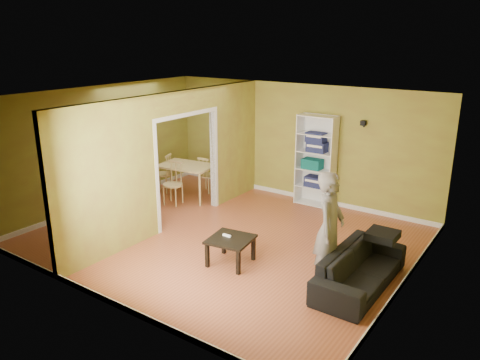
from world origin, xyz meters
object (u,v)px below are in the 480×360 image
(coffee_table, at_px, (231,242))
(dining_table, at_px, (187,168))
(person, at_px, (330,219))
(bookshelf, at_px, (317,160))
(chair_left, at_px, (163,173))
(chair_near, at_px, (173,183))
(chair_far, at_px, (207,174))
(sofa, at_px, (361,263))

(coffee_table, distance_m, dining_table, 3.48)
(person, relative_size, bookshelf, 1.02)
(chair_left, bearing_deg, coffee_table, 38.48)
(coffee_table, distance_m, chair_near, 3.13)
(chair_left, xyz_separation_m, chair_far, (0.88, 0.60, -0.03))
(chair_near, bearing_deg, coffee_table, -42.55)
(chair_near, height_order, chair_far, chair_near)
(dining_table, height_order, chair_far, chair_far)
(sofa, bearing_deg, dining_table, 72.02)
(sofa, height_order, chair_left, chair_left)
(sofa, xyz_separation_m, chair_left, (-5.51, 1.58, 0.08))
(bookshelf, relative_size, chair_far, 2.30)
(dining_table, relative_size, chair_far, 1.43)
(chair_far, bearing_deg, person, 147.80)
(sofa, xyz_separation_m, coffee_table, (-2.01, -0.51, 0.00))
(dining_table, bearing_deg, chair_near, -85.11)
(sofa, height_order, bookshelf, bookshelf)
(person, distance_m, chair_near, 4.44)
(sofa, xyz_separation_m, person, (-0.47, -0.13, 0.64))
(person, relative_size, chair_far, 2.34)
(dining_table, bearing_deg, bookshelf, 25.96)
(sofa, xyz_separation_m, chair_near, (-4.72, 1.07, 0.10))
(sofa, xyz_separation_m, dining_table, (-4.76, 1.60, 0.32))
(person, relative_size, chair_near, 2.12)
(coffee_table, xyz_separation_m, dining_table, (-2.75, 2.10, 0.32))
(chair_left, distance_m, chair_near, 0.95)
(coffee_table, distance_m, chair_far, 3.76)
(person, xyz_separation_m, bookshelf, (-1.66, 3.01, -0.02))
(coffee_table, relative_size, dining_table, 0.54)
(person, height_order, coffee_table, person)
(bookshelf, relative_size, coffee_table, 2.97)
(dining_table, distance_m, chair_far, 0.65)
(chair_near, bearing_deg, person, -28.20)
(dining_table, relative_size, chair_left, 1.34)
(bookshelf, xyz_separation_m, coffee_table, (0.13, -3.38, -0.62))
(person, bearing_deg, coffee_table, 95.87)
(coffee_table, bearing_deg, sofa, 14.14)
(bookshelf, xyz_separation_m, chair_left, (-3.38, -1.29, -0.54))
(chair_near, xyz_separation_m, chair_far, (0.08, 1.11, -0.05))
(person, relative_size, coffee_table, 3.02)
(coffee_table, distance_m, chair_left, 4.08)
(dining_table, height_order, chair_near, chair_near)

